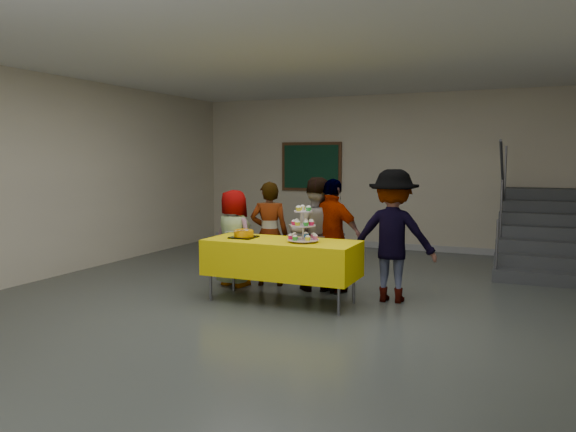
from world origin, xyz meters
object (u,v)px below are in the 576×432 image
Objects in this scene: schoolchild_d at (333,236)px; staircase at (541,237)px; schoolchild_b at (269,234)px; schoolchild_e at (393,236)px; bear_cake at (244,233)px; schoolchild_c at (315,234)px; schoolchild_a at (234,238)px; noticeboard at (311,167)px; cupcake_stand at (303,228)px; bake_table at (281,257)px.

schoolchild_d is 0.63× the size of staircase.
schoolchild_e is at bearing 155.15° from schoolchild_b.
schoolchild_c is (0.67, 0.77, -0.07)m from bear_cake.
schoolchild_a is (-0.45, 0.55, -0.16)m from bear_cake.
schoolchild_b is 1.12× the size of noticeboard.
noticeboard reaches higher than cupcake_stand.
schoolchild_a is (-0.98, 0.56, 0.11)m from bake_table.
schoolchild_e is at bearing 18.70° from bear_cake.
schoolchild_b reaches higher than bake_table.
cupcake_stand reaches higher than bear_cake.
bear_cake is 4.71m from noticeboard.
staircase is 4.57m from noticeboard.
schoolchild_d is at bearing 156.17° from schoolchild_c.
schoolchild_b reaches higher than schoolchild_a.
schoolchild_d is (0.95, -0.06, 0.03)m from schoolchild_b.
schoolchild_d is 0.92× the size of schoolchild_e.
bake_table is 1.13m from schoolchild_a.
staircase is (2.96, 3.73, -0.07)m from bake_table.
schoolchild_d is 1.16× the size of noticeboard.
noticeboard is (-1.54, 3.80, 0.84)m from schoolchild_c.
bake_table is at bearing 173.50° from cupcake_stand.
cupcake_stand is 0.19× the size of staircase.
schoolchild_d is at bearing -64.83° from noticeboard.
schoolchild_c is 1.11m from schoolchild_e.
noticeboard is at bearing -69.07° from schoolchild_a.
schoolchild_c is 4.19m from noticeboard.
schoolchild_e is 3.59m from staircase.
bake_table is 1.25× the size of schoolchild_d.
schoolchild_b is at bearing 135.96° from cupcake_stand.
cupcake_stand is at bearing 170.18° from schoolchild_a.
noticeboard is (-4.35, 0.84, 1.11)m from staircase.
schoolchild_b is 0.96× the size of schoolchild_d.
bake_table is 0.85m from schoolchild_d.
schoolchild_b is 4.58m from staircase.
schoolchild_a is 0.88× the size of schoolchild_c.
staircase reaches higher than cupcake_stand.
bear_cake is 1.86m from schoolchild_e.
schoolchild_c is at bearing 5.19° from schoolchild_d.
bake_table is at bearing 22.15° from schoolchild_e.
schoolchild_a is at bearing -141.06° from staircase.
schoolchild_d is (0.42, 0.72, 0.20)m from bake_table.
bear_cake is 1.18m from schoolchild_d.
schoolchild_d is 3.95m from staircase.
schoolchild_e is (1.76, 0.60, -0.01)m from bear_cake.
noticeboard reaches higher than bake_table.
staircase is (3.49, 2.96, -0.24)m from schoolchild_b.
schoolchild_e is (0.82, -0.12, 0.07)m from schoolchild_d.
schoolchild_a reaches higher than bake_table.
schoolchild_e is at bearing 33.96° from cupcake_stand.
staircase is at bearing 51.63° from bake_table.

